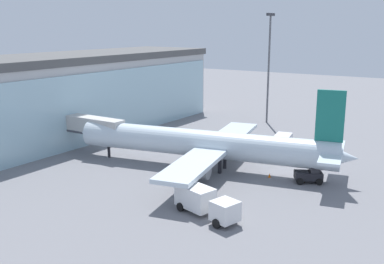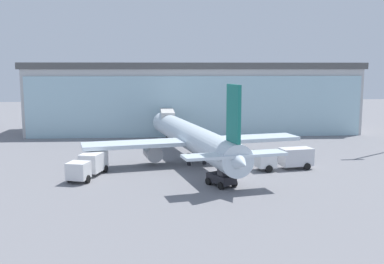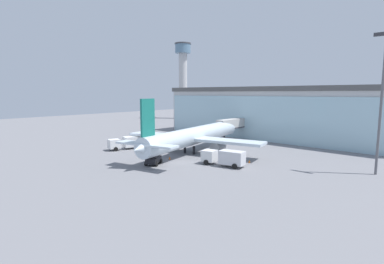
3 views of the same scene
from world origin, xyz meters
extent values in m
plane|color=slate|center=(0.00, 0.00, 0.00)|extent=(240.00, 240.00, 0.00)
cube|color=#B6B6B6|center=(0.00, 38.94, 6.22)|extent=(63.54, 18.31, 12.43)
cube|color=#A3C8D5|center=(-0.30, 30.81, 5.60)|extent=(61.69, 2.60, 11.19)
cube|color=#505050|center=(0.00, 38.94, 13.03)|extent=(64.81, 18.68, 1.20)
cube|color=beige|center=(-5.80, 28.83, 4.27)|extent=(2.40, 14.86, 2.40)
cube|color=#3F3F47|center=(-5.80, 28.83, 3.22)|extent=(2.45, 14.86, 0.30)
cylinder|color=#4C4C51|center=(-5.73, 34.40, 1.54)|extent=(0.70, 0.70, 3.07)
cylinder|color=silver|center=(-3.40, 9.73, 3.36)|extent=(9.78, 34.27, 3.53)
cone|color=silver|center=(-6.56, 26.53, 3.36)|extent=(4.02, 3.60, 3.53)
cone|color=silver|center=(-0.24, -7.08, 3.36)|extent=(3.86, 4.52, 3.17)
cube|color=silver|center=(-3.08, 8.05, 3.01)|extent=(29.72, 9.57, 0.50)
cube|color=silver|center=(-0.43, -6.10, 3.89)|extent=(11.25, 4.39, 0.30)
cube|color=#197266|center=(-0.52, -5.61, 8.13)|extent=(0.94, 3.21, 6.00)
cylinder|color=gray|center=(-8.67, 7.50, 1.66)|extent=(2.65, 3.53, 2.10)
cylinder|color=gray|center=(2.32, 9.57, 1.66)|extent=(2.65, 3.53, 2.10)
cylinder|color=black|center=(-3.94, 6.87, 0.80)|extent=(0.50, 0.50, 1.60)
cylinder|color=black|center=(-1.86, 7.26, 0.80)|extent=(0.50, 0.50, 1.60)
cylinder|color=black|center=(-6.00, 23.59, 0.80)|extent=(0.40, 0.40, 1.60)
cube|color=silver|center=(-17.11, -0.77, 1.40)|extent=(2.75, 2.75, 1.90)
cube|color=white|center=(-15.88, 3.24, 1.55)|extent=(3.28, 4.47, 2.20)
cylinder|color=black|center=(-16.06, -1.10, 0.45)|extent=(0.55, 0.95, 0.90)
cylinder|color=black|center=(-18.16, -0.45, 0.45)|extent=(0.55, 0.95, 0.90)
cylinder|color=black|center=(-14.53, 3.87, 0.45)|extent=(0.55, 0.95, 0.90)
cylinder|color=black|center=(-16.64, 4.52, 0.45)|extent=(0.55, 0.95, 0.90)
cube|color=silver|center=(5.31, 2.93, 1.40)|extent=(2.51, 2.51, 1.90)
cube|color=silver|center=(9.46, 3.58, 1.55)|extent=(4.29, 2.79, 2.20)
cylinder|color=black|center=(5.48, 1.85, 0.45)|extent=(0.94, 0.43, 0.90)
cylinder|color=black|center=(5.14, 4.02, 0.45)|extent=(0.94, 0.43, 0.90)
cylinder|color=black|center=(10.62, 2.65, 0.45)|extent=(0.94, 0.43, 0.90)
cylinder|color=black|center=(10.28, 4.82, 0.45)|extent=(0.94, 0.43, 0.90)
cube|color=slate|center=(5.38, 8.55, 0.52)|extent=(2.99, 3.19, 0.16)
cylinder|color=black|center=(5.25, 7.22, 0.22)|extent=(0.37, 0.42, 0.44)
cylinder|color=slate|center=(5.25, 7.22, 1.05)|extent=(0.08, 0.08, 0.90)
cylinder|color=black|center=(4.12, 8.12, 0.22)|extent=(0.37, 0.42, 0.44)
cylinder|color=slate|center=(4.12, 8.12, 1.05)|extent=(0.08, 0.08, 0.90)
cylinder|color=black|center=(6.64, 8.98, 0.22)|extent=(0.37, 0.42, 0.44)
cylinder|color=slate|center=(6.64, 8.98, 1.05)|extent=(0.08, 0.08, 0.90)
cylinder|color=black|center=(5.51, 9.87, 0.22)|extent=(0.37, 0.42, 0.44)
cylinder|color=slate|center=(5.51, 9.87, 1.05)|extent=(0.08, 0.08, 0.90)
cube|color=black|center=(-1.41, -3.75, 0.85)|extent=(3.09, 3.67, 0.90)
cube|color=#26262B|center=(-1.11, -4.32, 1.80)|extent=(1.71, 1.54, 1.00)
cylinder|color=black|center=(-2.73, -3.19, 0.40)|extent=(0.69, 0.87, 0.80)
cylinder|color=black|center=(-1.14, -2.34, 0.40)|extent=(0.69, 0.87, 0.80)
cylinder|color=black|center=(-1.68, -5.16, 0.40)|extent=(0.69, 0.87, 0.80)
cylinder|color=black|center=(-0.09, -4.32, 0.40)|extent=(0.69, 0.87, 0.80)
cone|color=orange|center=(-2.18, 0.84, 0.28)|extent=(0.36, 0.36, 0.55)
cone|color=orange|center=(10.16, 8.00, 0.28)|extent=(0.36, 0.36, 0.55)
camera|label=1|loc=(-51.94, -18.66, 18.21)|focal=42.00mm
camera|label=2|loc=(-9.47, -50.83, 12.92)|focal=42.00mm
camera|label=3|loc=(35.86, -36.75, 12.04)|focal=28.00mm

